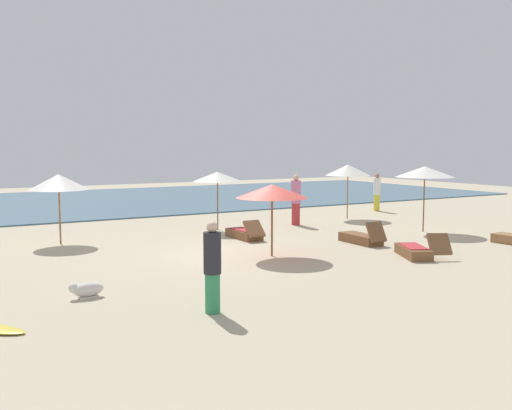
{
  "coord_description": "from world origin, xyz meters",
  "views": [
    {
      "loc": [
        -7.54,
        -14.25,
        3.06
      ],
      "look_at": [
        1.9,
        2.08,
        1.1
      ],
      "focal_mm": 40.68,
      "sensor_mm": 36.0,
      "label": 1
    }
  ],
  "objects_px": {
    "umbrella_2": "(59,182)",
    "person_3": "(296,200)",
    "umbrella_1": "(217,177)",
    "lounger_0": "(416,251)",
    "lounger_2": "(245,233)",
    "dog": "(86,290)",
    "umbrella_4": "(272,191)",
    "umbrella_6": "(348,170)",
    "lounger_1": "(362,238)",
    "person_0": "(212,267)",
    "person_2": "(377,192)",
    "umbrella_5": "(425,172)"
  },
  "relations": [
    {
      "from": "umbrella_5",
      "to": "person_0",
      "type": "xyz_separation_m",
      "value": [
        -10.78,
        -5.25,
        -1.27
      ]
    },
    {
      "from": "umbrella_1",
      "to": "lounger_0",
      "type": "bearing_deg",
      "value": -71.81
    },
    {
      "from": "person_0",
      "to": "umbrella_1",
      "type": "bearing_deg",
      "value": 63.21
    },
    {
      "from": "umbrella_1",
      "to": "lounger_0",
      "type": "xyz_separation_m",
      "value": [
        2.41,
        -7.33,
        -1.75
      ]
    },
    {
      "from": "umbrella_1",
      "to": "dog",
      "type": "distance_m",
      "value": 9.76
    },
    {
      "from": "umbrella_6",
      "to": "dog",
      "type": "bearing_deg",
      "value": -149.75
    },
    {
      "from": "umbrella_6",
      "to": "dog",
      "type": "xyz_separation_m",
      "value": [
        -12.57,
        -7.33,
        -1.85
      ]
    },
    {
      "from": "lounger_1",
      "to": "lounger_2",
      "type": "bearing_deg",
      "value": 136.05
    },
    {
      "from": "lounger_0",
      "to": "umbrella_4",
      "type": "bearing_deg",
      "value": 147.68
    },
    {
      "from": "umbrella_2",
      "to": "lounger_0",
      "type": "distance_m",
      "value": 10.83
    },
    {
      "from": "umbrella_2",
      "to": "lounger_1",
      "type": "distance_m",
      "value": 9.55
    },
    {
      "from": "umbrella_1",
      "to": "lounger_2",
      "type": "distance_m",
      "value": 2.86
    },
    {
      "from": "umbrella_1",
      "to": "person_3",
      "type": "relative_size",
      "value": 1.08
    },
    {
      "from": "dog",
      "to": "umbrella_5",
      "type": "bearing_deg",
      "value": 13.7
    },
    {
      "from": "umbrella_2",
      "to": "umbrella_6",
      "type": "bearing_deg",
      "value": 1.99
    },
    {
      "from": "umbrella_2",
      "to": "person_3",
      "type": "relative_size",
      "value": 1.12
    },
    {
      "from": "umbrella_6",
      "to": "lounger_1",
      "type": "relative_size",
      "value": 1.36
    },
    {
      "from": "umbrella_6",
      "to": "dog",
      "type": "relative_size",
      "value": 3.18
    },
    {
      "from": "lounger_1",
      "to": "person_3",
      "type": "xyz_separation_m",
      "value": [
        0.57,
        4.55,
        0.81
      ]
    },
    {
      "from": "lounger_2",
      "to": "person_2",
      "type": "height_order",
      "value": "person_2"
    },
    {
      "from": "lounger_1",
      "to": "person_0",
      "type": "xyz_separation_m",
      "value": [
        -7.3,
        -4.43,
        0.68
      ]
    },
    {
      "from": "umbrella_5",
      "to": "person_2",
      "type": "distance_m",
      "value": 6.63
    },
    {
      "from": "umbrella_5",
      "to": "lounger_1",
      "type": "xyz_separation_m",
      "value": [
        -3.48,
        -0.82,
        -1.95
      ]
    },
    {
      "from": "person_2",
      "to": "dog",
      "type": "height_order",
      "value": "person_2"
    },
    {
      "from": "umbrella_2",
      "to": "dog",
      "type": "xyz_separation_m",
      "value": [
        -0.9,
        -6.93,
        -1.75
      ]
    },
    {
      "from": "umbrella_4",
      "to": "umbrella_6",
      "type": "bearing_deg",
      "value": 37.68
    },
    {
      "from": "umbrella_6",
      "to": "person_3",
      "type": "xyz_separation_m",
      "value": [
        -2.96,
        -0.55,
        -1.04
      ]
    },
    {
      "from": "lounger_0",
      "to": "person_2",
      "type": "relative_size",
      "value": 1.02
    },
    {
      "from": "person_3",
      "to": "lounger_0",
      "type": "bearing_deg",
      "value": -96.18
    },
    {
      "from": "umbrella_2",
      "to": "lounger_1",
      "type": "bearing_deg",
      "value": -29.95
    },
    {
      "from": "umbrella_4",
      "to": "person_3",
      "type": "relative_size",
      "value": 1.03
    },
    {
      "from": "lounger_0",
      "to": "lounger_2",
      "type": "distance_m",
      "value": 5.67
    },
    {
      "from": "dog",
      "to": "person_3",
      "type": "bearing_deg",
      "value": 35.2
    },
    {
      "from": "lounger_1",
      "to": "umbrella_2",
      "type": "bearing_deg",
      "value": 150.05
    },
    {
      "from": "umbrella_4",
      "to": "lounger_0",
      "type": "xyz_separation_m",
      "value": [
        3.33,
        -2.1,
        -1.62
      ]
    },
    {
      "from": "umbrella_2",
      "to": "person_0",
      "type": "xyz_separation_m",
      "value": [
        0.84,
        -9.12,
        -1.06
      ]
    },
    {
      "from": "umbrella_4",
      "to": "umbrella_6",
      "type": "height_order",
      "value": "umbrella_6"
    },
    {
      "from": "umbrella_2",
      "to": "person_3",
      "type": "height_order",
      "value": "umbrella_2"
    },
    {
      "from": "umbrella_5",
      "to": "person_0",
      "type": "relative_size",
      "value": 1.37
    },
    {
      "from": "umbrella_4",
      "to": "lounger_1",
      "type": "bearing_deg",
      "value": 5.6
    },
    {
      "from": "lounger_2",
      "to": "lounger_0",
      "type": "bearing_deg",
      "value": -63.44
    },
    {
      "from": "umbrella_2",
      "to": "lounger_2",
      "type": "height_order",
      "value": "umbrella_2"
    },
    {
      "from": "umbrella_2",
      "to": "umbrella_5",
      "type": "relative_size",
      "value": 0.93
    },
    {
      "from": "umbrella_5",
      "to": "person_2",
      "type": "xyz_separation_m",
      "value": [
        3.0,
        5.78,
        -1.24
      ]
    },
    {
      "from": "person_0",
      "to": "lounger_2",
      "type": "bearing_deg",
      "value": 57.04
    },
    {
      "from": "umbrella_4",
      "to": "lounger_2",
      "type": "bearing_deg",
      "value": 75.09
    },
    {
      "from": "lounger_2",
      "to": "dog",
      "type": "distance_m",
      "value": 7.97
    },
    {
      "from": "umbrella_1",
      "to": "umbrella_5",
      "type": "distance_m",
      "value": 7.31
    },
    {
      "from": "umbrella_2",
      "to": "umbrella_4",
      "type": "xyz_separation_m",
      "value": [
        4.63,
        -5.03,
        -0.12
      ]
    },
    {
      "from": "umbrella_4",
      "to": "lounger_2",
      "type": "height_order",
      "value": "umbrella_4"
    }
  ]
}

